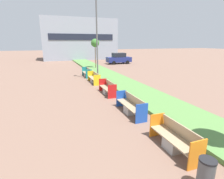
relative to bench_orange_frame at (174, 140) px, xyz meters
name	(u,v)px	position (x,y,z in m)	size (l,w,h in m)	color
planter_grass_strip	(149,97)	(2.26, 5.27, -0.28)	(2.80, 120.00, 0.18)	#568442
building_backdrop	(79,39)	(3.06, 35.63, 3.85)	(15.42, 7.13, 8.43)	#939EAD
bench_orange_frame	(174,140)	(0.00, 0.00, 0.00)	(0.65, 2.08, 0.94)	#9E9B96
bench_blue_frame	(131,107)	(0.00, 3.42, 0.01)	(0.65, 2.43, 0.94)	#9E9B96
bench_red_frame	(108,89)	(0.00, 7.19, 0.00)	(0.65, 2.15, 0.94)	#9E9B96
bench_yellow_frame	(94,79)	(0.00, 11.08, 0.01)	(0.65, 2.35, 0.94)	#9E9B96
bench_teal_frame	(87,73)	(0.00, 14.19, 0.00)	(0.65, 2.03, 0.94)	#9E9B96
litter_bin	(206,174)	(-0.40, -1.65, 0.06)	(0.43, 0.43, 0.86)	#4C4F51
street_lamp_post	(97,27)	(0.61, 12.05, 4.59)	(0.24, 0.44, 9.13)	#56595B
sapling_tree_far	(95,43)	(2.36, 19.44, 3.12)	(1.11, 1.11, 4.09)	brown
parked_car_distant	(119,58)	(7.72, 23.97, 0.55)	(4.23, 2.00, 1.86)	navy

